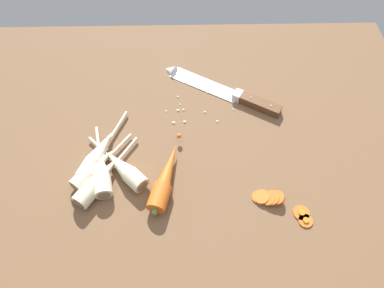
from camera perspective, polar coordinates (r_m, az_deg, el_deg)
The scene contains 12 objects.
ground_plane at distance 86.48cm, azimuth -0.03°, elevation -0.20°, with size 120.00×90.00×4.00cm, color brown.
chefs_knife at distance 95.15cm, azimuth 4.32°, elevation 9.09°, with size 31.60×20.54×4.18cm.
whole_carrot at distance 77.20cm, azimuth -4.40°, elevation -5.64°, with size 8.27×20.48×4.20cm.
parsnip_front at distance 81.36cm, azimuth -15.81°, elevation -3.93°, with size 12.76×16.20×4.00cm.
parsnip_mid_left at distance 79.61cm, azimuth -15.11°, elevation -5.76°, with size 13.01×18.80×4.00cm.
parsnip_mid_right at distance 79.79cm, azimuth -11.19°, elevation -4.04°, with size 15.54×15.58×4.00cm.
parsnip_back at distance 80.70cm, azimuth -14.79°, elevation -4.27°, with size 6.69×19.62×4.00cm.
parsnip_outer at distance 83.19cm, azimuth -15.26°, elevation -1.69°, with size 10.15×20.62×4.00cm.
carrot_slice_stack at distance 78.00cm, azimuth 12.39°, elevation -8.65°, with size 6.92×3.94×2.64cm.
carrot_slice_stray_near at distance 78.91cm, azimuth 17.65°, elevation -10.74°, with size 3.50×3.50×0.70cm.
carrot_slice_stray_mid at distance 78.43cm, azimuth 18.26°, elevation -11.90°, with size 3.05×3.05×0.70cm.
mince_crumbs at distance 89.97cm, azimuth -0.28°, elevation 5.41°, with size 18.22×11.95×0.88cm.
Camera 1 is at (-0.92, -48.26, 69.76)cm, focal length 32.31 mm.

